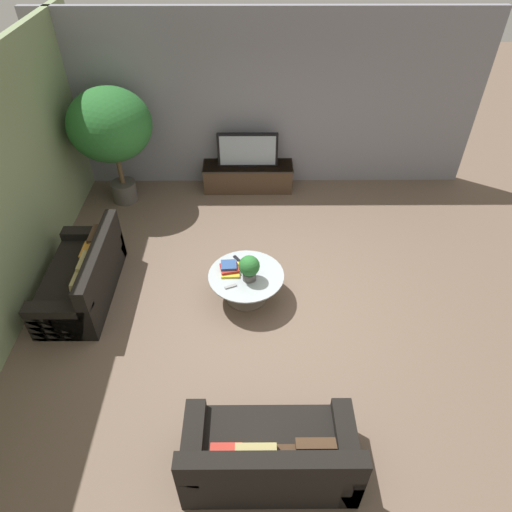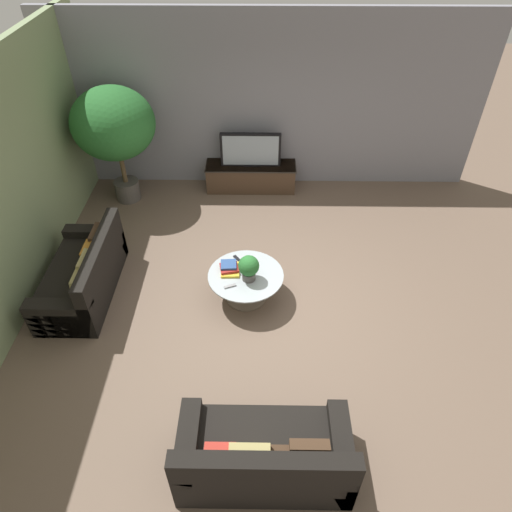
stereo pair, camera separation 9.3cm
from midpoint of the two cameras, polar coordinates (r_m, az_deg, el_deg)
name	(u,v)px [view 2 (the right image)]	position (r m, az deg, el deg)	size (l,w,h in m)	color
ground_plane	(265,303)	(6.34, 1.60, -5.89)	(24.00, 24.00, 0.00)	brown
back_wall_stone	(266,103)	(8.21, 1.63, 18.60)	(7.40, 0.12, 3.00)	gray
media_console	(251,176)	(8.49, -0.33, 9.95)	(1.63, 0.50, 0.48)	#473323
television	(251,150)	(8.23, -0.35, 13.12)	(1.06, 0.13, 0.61)	black
coffee_table	(246,282)	(6.20, -0.84, -3.22)	(1.02, 1.02, 0.43)	#756656
couch_by_wall	(84,276)	(6.71, -20.33, -2.32)	(0.84, 1.71, 0.84)	black
couch_near_entry	(264,456)	(4.79, 1.65, -23.76)	(1.66, 0.84, 0.84)	black
potted_palm_tall	(114,126)	(7.97, -17.03, 15.31)	(1.34, 1.34, 2.01)	#514C47
potted_plant_tabletop	(249,267)	(5.91, -0.46, -1.42)	(0.28, 0.28, 0.37)	#514C47
book_stack	(230,268)	(6.15, -2.90, -1.50)	(0.28, 0.30, 0.11)	gold
remote_black	(237,259)	(6.34, -1.91, -0.36)	(0.04, 0.16, 0.02)	black
remote_silver	(230,286)	(5.95, -2.82, -3.78)	(0.04, 0.16, 0.02)	gray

